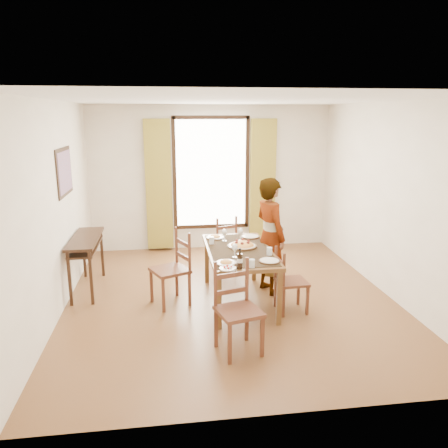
{
  "coord_description": "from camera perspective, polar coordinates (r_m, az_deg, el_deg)",
  "views": [
    {
      "loc": [
        -0.86,
        -5.66,
        2.51
      ],
      "look_at": [
        -0.05,
        0.32,
        1.0
      ],
      "focal_mm": 35.0,
      "sensor_mm": 36.0,
      "label": 1
    }
  ],
  "objects": [
    {
      "name": "dining_table",
      "position": [
        5.91,
        1.97,
        -3.95
      ],
      "size": [
        0.86,
        1.63,
        0.76
      ],
      "color": "brown",
      "rests_on": "ground"
    },
    {
      "name": "wine_glass_a",
      "position": [
        5.52,
        1.41,
        -3.49
      ],
      "size": [
        0.08,
        0.08,
        0.18
      ],
      "primitive_type": null,
      "color": "white",
      "rests_on": "dining_table"
    },
    {
      "name": "plate_sw",
      "position": [
        5.31,
        0.29,
        -4.95
      ],
      "size": [
        0.27,
        0.27,
        0.05
      ],
      "primitive_type": null,
      "color": "silver",
      "rests_on": "dining_table"
    },
    {
      "name": "console_table",
      "position": [
        6.63,
        -17.62,
        -2.63
      ],
      "size": [
        0.38,
        1.2,
        0.8
      ],
      "color": "#331D11",
      "rests_on": "ground"
    },
    {
      "name": "tumbler_b",
      "position": [
        6.12,
        -1.62,
        -2.14
      ],
      "size": [
        0.07,
        0.07,
        0.1
      ],
      "primitive_type": "cylinder",
      "color": "silver",
      "rests_on": "dining_table"
    },
    {
      "name": "chair_west",
      "position": [
        5.97,
        -6.77,
        -6.03
      ],
      "size": [
        0.6,
        0.6,
        1.02
      ],
      "rotation": [
        0.0,
        0.0,
        -1.14
      ],
      "color": "brown",
      "rests_on": "ground"
    },
    {
      "name": "tumbler_a",
      "position": [
        5.66,
        5.95,
        -3.55
      ],
      "size": [
        0.07,
        0.07,
        0.1
      ],
      "primitive_type": "cylinder",
      "color": "silver",
      "rests_on": "dining_table"
    },
    {
      "name": "caprese_plate",
      "position": [
        5.14,
        0.5,
        -5.69
      ],
      "size": [
        0.2,
        0.2,
        0.04
      ],
      "primitive_type": null,
      "color": "silver",
      "rests_on": "dining_table"
    },
    {
      "name": "room_shell",
      "position": [
        5.93,
        0.65,
        4.65
      ],
      "size": [
        4.6,
        5.1,
        2.74
      ],
      "color": "white",
      "rests_on": "ground"
    },
    {
      "name": "wine_glass_b",
      "position": [
        6.26,
        2.17,
        -1.37
      ],
      "size": [
        0.08,
        0.08,
        0.18
      ],
      "primitive_type": null,
      "color": "white",
      "rests_on": "dining_table"
    },
    {
      "name": "wine_glass_c",
      "position": [
        6.23,
        0.06,
        -1.42
      ],
      "size": [
        0.08,
        0.08,
        0.18
      ],
      "primitive_type": null,
      "color": "white",
      "rests_on": "dining_table"
    },
    {
      "name": "plate_ne",
      "position": [
        6.46,
        3.48,
        -1.5
      ],
      "size": [
        0.27,
        0.27,
        0.05
      ],
      "primitive_type": null,
      "color": "silver",
      "rests_on": "dining_table"
    },
    {
      "name": "man",
      "position": [
        6.25,
        6.05,
        -1.56
      ],
      "size": [
        0.84,
        0.76,
        1.67
      ],
      "primitive_type": "imported",
      "rotation": [
        0.0,
        0.0,
        1.88
      ],
      "color": "gray",
      "rests_on": "ground"
    },
    {
      "name": "plate_se",
      "position": [
        5.41,
        5.96,
        -4.64
      ],
      "size": [
        0.27,
        0.27,
        0.05
      ],
      "primitive_type": null,
      "color": "silver",
      "rests_on": "dining_table"
    },
    {
      "name": "wine_bottle",
      "position": [
        5.13,
        2.07,
        -4.5
      ],
      "size": [
        0.07,
        0.07,
        0.25
      ],
      "primitive_type": null,
      "color": "black",
      "rests_on": "dining_table"
    },
    {
      "name": "chair_south",
      "position": [
        4.79,
        1.76,
        -11.28
      ],
      "size": [
        0.54,
        0.54,
        0.99
      ],
      "rotation": [
        0.0,
        0.0,
        0.26
      ],
      "color": "brown",
      "rests_on": "ground"
    },
    {
      "name": "ground",
      "position": [
        6.25,
        0.82,
        -9.63
      ],
      "size": [
        5.0,
        5.0,
        0.0
      ],
      "primitive_type": "plane",
      "color": "brown",
      "rests_on": "ground"
    },
    {
      "name": "chair_east",
      "position": [
        5.78,
        8.53,
        -7.57
      ],
      "size": [
        0.4,
        0.4,
        0.85
      ],
      "rotation": [
        0.0,
        0.0,
        1.63
      ],
      "color": "brown",
      "rests_on": "ground"
    },
    {
      "name": "pasta_platter",
      "position": [
        5.97,
        2.42,
        -2.56
      ],
      "size": [
        0.4,
        0.4,
        0.1
      ],
      "primitive_type": null,
      "color": "#BE4218",
      "rests_on": "dining_table"
    },
    {
      "name": "tumbler_c",
      "position": [
        5.19,
        3.66,
        -5.16
      ],
      "size": [
        0.07,
        0.07,
        0.1
      ],
      "primitive_type": "cylinder",
      "color": "silver",
      "rests_on": "dining_table"
    },
    {
      "name": "chair_north",
      "position": [
        7.26,
        -0.21,
        -2.65
      ],
      "size": [
        0.52,
        0.52,
        0.92
      ],
      "rotation": [
        0.0,
        0.0,
        3.5
      ],
      "color": "brown",
      "rests_on": "ground"
    },
    {
      "name": "plate_nw",
      "position": [
        6.4,
        -1.16,
        -1.61
      ],
      "size": [
        0.27,
        0.27,
        0.05
      ],
      "primitive_type": null,
      "color": "silver",
      "rests_on": "dining_table"
    }
  ]
}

